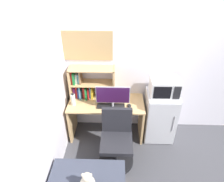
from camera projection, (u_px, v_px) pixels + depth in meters
name	position (u px, v px, depth m)	size (l,w,h in m)	color
wall_back	(185.00, 65.00, 3.25)	(6.40, 0.04, 2.60)	silver
wall_left	(26.00, 133.00, 1.94)	(0.04, 4.40, 2.60)	silver
desk	(106.00, 112.00, 3.45)	(1.28, 0.58, 0.73)	tan
hutch_bookshelf	(86.00, 84.00, 3.33)	(0.75, 0.28, 0.57)	tan
monitor	(113.00, 96.00, 3.11)	(0.55, 0.20, 0.39)	#B7B7BC
keyboard	(111.00, 106.00, 3.22)	(0.46, 0.14, 0.02)	black
computer_mouse	(129.00, 106.00, 3.22)	(0.07, 0.11, 0.03)	black
water_bottle	(73.00, 100.00, 3.21)	(0.07, 0.07, 0.22)	silver
mini_fridge	(159.00, 116.00, 3.45)	(0.51, 0.51, 0.92)	silver
microwave	(164.00, 87.00, 3.13)	(0.45, 0.35, 0.28)	silver
desk_chair	(116.00, 142.00, 3.04)	(0.55, 0.55, 0.92)	black
teddy_bear	(87.00, 182.00, 2.27)	(0.18, 0.18, 0.27)	beige
wall_corkboard	(88.00, 46.00, 3.08)	(0.79, 0.02, 0.47)	tan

